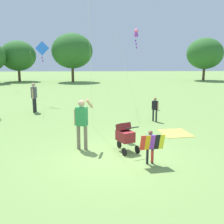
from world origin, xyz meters
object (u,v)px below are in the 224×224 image
at_px(kite_blue_high, 136,34).
at_px(picnic_blanket, 175,133).
at_px(person_adult_flyer, 82,120).
at_px(person_back_turned, 34,95).
at_px(child_with_butterfly_kite, 151,144).
at_px(person_couple_left, 155,107).
at_px(kite_green_novelty, 42,50).
at_px(stroller, 125,135).

xyz_separation_m(kite_blue_high, picnic_blanket, (0.78, -7.46, -4.78)).
height_order(person_adult_flyer, person_back_turned, person_adult_flyer).
xyz_separation_m(child_with_butterfly_kite, person_couple_left, (1.32, 5.76, 0.09)).
distance_m(child_with_butterfly_kite, kite_green_novelty, 13.06).
relative_size(person_adult_flyer, person_couple_left, 1.50).
xyz_separation_m(child_with_butterfly_kite, person_adult_flyer, (-2.16, 1.53, 0.43)).
relative_size(child_with_butterfly_kite, person_adult_flyer, 0.57).
xyz_separation_m(person_adult_flyer, kite_green_novelty, (-3.23, 9.95, 2.69)).
xyz_separation_m(child_with_butterfly_kite, picnic_blanket, (1.75, 3.46, -0.64)).
bearing_deg(stroller, kite_blue_high, 80.39).
distance_m(person_adult_flyer, person_couple_left, 5.49).
bearing_deg(kite_green_novelty, person_adult_flyer, -72.02).
relative_size(stroller, picnic_blanket, 0.79).
bearing_deg(child_with_butterfly_kite, kite_green_novelty, 115.16).
bearing_deg(kite_green_novelty, stroller, -65.23).
relative_size(child_with_butterfly_kite, person_back_turned, 0.60).
bearing_deg(picnic_blanket, child_with_butterfly_kite, -116.92).
distance_m(kite_green_novelty, picnic_blanket, 11.38).
relative_size(child_with_butterfly_kite, stroller, 0.96).
bearing_deg(kite_green_novelty, picnic_blanket, -48.31).
bearing_deg(person_adult_flyer, person_couple_left, 50.56).
relative_size(child_with_butterfly_kite, kite_blue_high, 0.21).
height_order(stroller, person_back_turned, person_back_turned).
bearing_deg(child_with_butterfly_kite, kite_blue_high, 84.89).
bearing_deg(child_with_butterfly_kite, person_adult_flyer, 144.72).
height_order(child_with_butterfly_kite, kite_blue_high, kite_blue_high).
height_order(person_couple_left, picnic_blanket, person_couple_left).
height_order(stroller, kite_green_novelty, kite_green_novelty).
bearing_deg(picnic_blanket, kite_blue_high, 95.96).
distance_m(child_with_butterfly_kite, person_couple_left, 5.91).
bearing_deg(stroller, person_back_turned, 123.04).
height_order(person_adult_flyer, stroller, person_adult_flyer).
relative_size(person_back_turned, picnic_blanket, 1.27).
distance_m(person_adult_flyer, kite_blue_high, 10.57).
xyz_separation_m(person_back_turned, picnic_blanket, (7.15, -5.06, -1.04)).
height_order(child_with_butterfly_kite, stroller, child_with_butterfly_kite).
bearing_deg(kite_green_novelty, person_couple_left, -40.45).
bearing_deg(person_adult_flyer, kite_green_novelty, 107.98).
height_order(kite_blue_high, picnic_blanket, kite_blue_high).
height_order(person_adult_flyer, person_couple_left, person_adult_flyer).
relative_size(stroller, person_couple_left, 0.89).
height_order(child_with_butterfly_kite, person_back_turned, person_back_turned).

